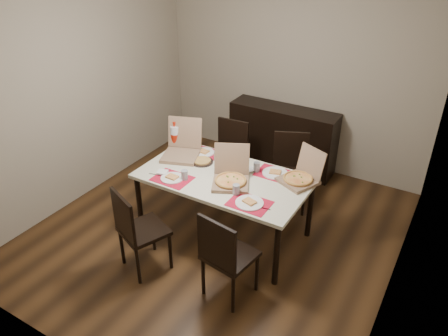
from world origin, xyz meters
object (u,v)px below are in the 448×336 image
(chair_far_left, at_px, (229,153))
(pizza_box_center, at_px, (231,178))
(chair_near_left, at_px, (137,228))
(dip_bowl, at_px, (248,170))
(dining_table, at_px, (224,181))
(sideboard, at_px, (282,138))
(chair_near_right, at_px, (225,254))
(soda_bottle, at_px, (175,137))
(chair_far_right, at_px, (290,167))

(chair_far_left, height_order, pizza_box_center, pizza_box_center)
(chair_near_left, distance_m, chair_far_left, 1.82)
(pizza_box_center, height_order, dip_bowl, pizza_box_center)
(dining_table, relative_size, chair_far_left, 1.94)
(dining_table, height_order, pizza_box_center, pizza_box_center)
(sideboard, bearing_deg, dining_table, -87.22)
(chair_near_right, height_order, chair_far_left, same)
(soda_bottle, bearing_deg, pizza_box_center, -20.61)
(pizza_box_center, bearing_deg, dip_bowl, 81.86)
(dining_table, xyz_separation_m, chair_near_right, (0.50, -0.83, -0.17))
(chair_near_left, relative_size, chair_near_right, 1.00)
(sideboard, distance_m, dip_bowl, 1.59)
(chair_near_right, bearing_deg, chair_far_left, 119.03)
(sideboard, xyz_separation_m, dining_table, (0.09, -1.76, 0.23))
(chair_far_right, distance_m, pizza_box_center, 1.08)
(chair_near_left, bearing_deg, pizza_box_center, 56.95)
(dip_bowl, bearing_deg, chair_far_right, 73.79)
(sideboard, relative_size, chair_near_right, 1.61)
(chair_far_left, xyz_separation_m, dip_bowl, (0.62, -0.65, 0.25))
(sideboard, height_order, chair_near_left, chair_near_left)
(sideboard, distance_m, soda_bottle, 1.72)
(chair_near_left, relative_size, soda_bottle, 2.77)
(chair_near_left, xyz_separation_m, chair_far_right, (0.81, 1.88, 0.00))
(dining_table, distance_m, pizza_box_center, 0.20)
(dining_table, xyz_separation_m, chair_far_left, (-0.44, 0.88, -0.17))
(sideboard, bearing_deg, chair_far_right, -60.73)
(dining_table, distance_m, soda_bottle, 0.91)
(sideboard, distance_m, chair_far_left, 0.95)
(chair_far_left, bearing_deg, dining_table, -63.17)
(chair_near_right, bearing_deg, dip_bowl, 107.38)
(chair_far_left, height_order, soda_bottle, soda_bottle)
(dining_table, xyz_separation_m, chair_far_right, (0.38, 0.93, -0.17))
(chair_near_left, distance_m, chair_near_right, 0.94)
(sideboard, bearing_deg, chair_near_left, -97.29)
(chair_near_left, bearing_deg, dining_table, 65.42)
(soda_bottle, bearing_deg, chair_near_right, -39.64)
(sideboard, xyz_separation_m, chair_far_left, (-0.36, -0.88, 0.06))
(chair_far_left, bearing_deg, pizza_box_center, -59.12)
(chair_far_left, bearing_deg, chair_near_right, -60.97)
(dip_bowl, bearing_deg, chair_near_left, -117.36)
(dining_table, bearing_deg, chair_near_left, -114.58)
(chair_near_right, height_order, chair_far_right, same)
(chair_far_left, relative_size, soda_bottle, 2.77)
(chair_near_right, bearing_deg, soda_bottle, 140.36)
(dip_bowl, bearing_deg, pizza_box_center, -98.14)
(pizza_box_center, height_order, soda_bottle, pizza_box_center)
(sideboard, xyz_separation_m, chair_near_left, (-0.35, -2.70, 0.06))
(dip_bowl, bearing_deg, sideboard, 99.59)
(pizza_box_center, bearing_deg, chair_far_right, 76.19)
(dining_table, bearing_deg, soda_bottle, 161.36)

